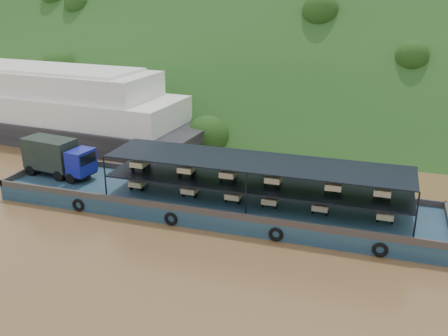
% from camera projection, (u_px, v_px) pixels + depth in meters
% --- Properties ---
extents(ground, '(160.00, 160.00, 0.00)m').
position_uv_depth(ground, '(237.00, 223.00, 37.71)').
color(ground, brown).
rests_on(ground, ground).
extents(hillside, '(140.00, 39.60, 39.60)m').
position_uv_depth(hillside, '(311.00, 115.00, 69.86)').
color(hillside, '#183C15').
rests_on(hillside, ground).
extents(cargo_barge, '(35.00, 7.18, 4.54)m').
position_uv_depth(cargo_barge, '(199.00, 196.00, 39.90)').
color(cargo_barge, '#142F48').
rests_on(cargo_barge, ground).
extents(passenger_ferry, '(41.48, 13.11, 8.27)m').
position_uv_depth(passenger_ferry, '(43.00, 106.00, 59.02)').
color(passenger_ferry, black).
rests_on(passenger_ferry, ground).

